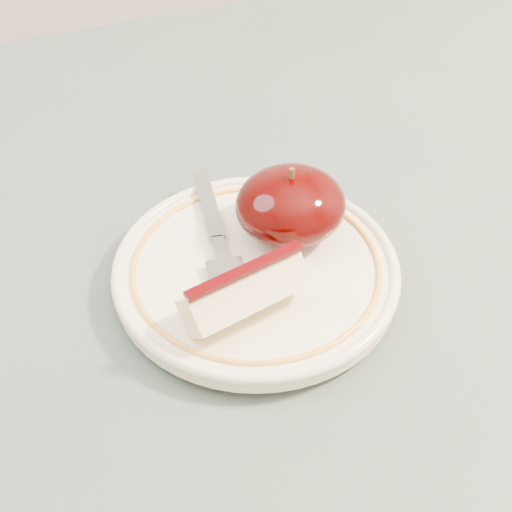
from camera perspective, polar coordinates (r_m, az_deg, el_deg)
name	(u,v)px	position (r m, az deg, el deg)	size (l,w,h in m)	color
table	(290,337)	(0.61, 2.77, -6.47)	(0.90, 0.90, 0.75)	brown
plate	(256,270)	(0.52, 0.00, -1.11)	(0.21, 0.21, 0.02)	beige
apple_half	(290,205)	(0.53, 2.77, 4.08)	(0.08, 0.08, 0.06)	black
apple_wedge	(245,292)	(0.47, -0.89, -2.87)	(0.09, 0.05, 0.04)	beige
fork	(218,239)	(0.53, -3.09, 1.37)	(0.05, 0.16, 0.00)	gray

